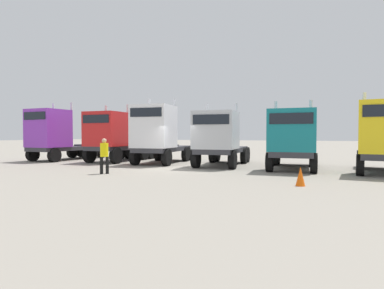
{
  "coord_description": "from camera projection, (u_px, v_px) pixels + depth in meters",
  "views": [
    {
      "loc": [
        8.1,
        -16.72,
        1.95
      ],
      "look_at": [
        -0.22,
        3.34,
        1.31
      ],
      "focal_mm": 30.3,
      "sensor_mm": 36.0,
      "label": 1
    }
  ],
  "objects": [
    {
      "name": "traffic_cone_near",
      "position": [
        300.0,
        176.0,
        12.37
      ],
      "size": [
        0.36,
        0.36,
        0.74
      ],
      "primitive_type": "cone",
      "color": "#F2590C",
      "rests_on": "ground"
    },
    {
      "name": "semi_truck_teal",
      "position": [
        292.0,
        139.0,
        17.89
      ],
      "size": [
        2.86,
        6.23,
        3.9
      ],
      "rotation": [
        0.0,
        0.0,
        -1.52
      ],
      "color": "#333338",
      "rests_on": "ground"
    },
    {
      "name": "semi_truck_purple",
      "position": [
        55.0,
        135.0,
        24.57
      ],
      "size": [
        2.73,
        6.36,
        4.44
      ],
      "rotation": [
        0.0,
        0.0,
        -1.6
      ],
      "color": "#333338",
      "rests_on": "ground"
    },
    {
      "name": "semi_truck_silver",
      "position": [
        219.0,
        138.0,
        19.92
      ],
      "size": [
        2.95,
        6.39,
        3.95
      ],
      "rotation": [
        0.0,
        0.0,
        -1.5
      ],
      "color": "#333338",
      "rests_on": "ground"
    },
    {
      "name": "semi_truck_red",
      "position": [
        112.0,
        136.0,
        23.36
      ],
      "size": [
        2.66,
        6.19,
        4.15
      ],
      "rotation": [
        0.0,
        0.0,
        -1.55
      ],
      "color": "#333338",
      "rests_on": "ground"
    },
    {
      "name": "semi_truck_white",
      "position": [
        158.0,
        134.0,
        21.69
      ],
      "size": [
        3.11,
        6.41,
        4.48
      ],
      "rotation": [
        0.0,
        0.0,
        -1.48
      ],
      "color": "#333338",
      "rests_on": "ground"
    },
    {
      "name": "ground",
      "position": [
        173.0,
        169.0,
        18.6
      ],
      "size": [
        200.0,
        200.0,
        0.0
      ],
      "primitive_type": "plane",
      "color": "gray"
    },
    {
      "name": "visitor_in_hivis",
      "position": [
        104.0,
        153.0,
        16.24
      ],
      "size": [
        0.56,
        0.56,
        1.78
      ],
      "rotation": [
        0.0,
        0.0,
        5.32
      ],
      "color": "black",
      "rests_on": "ground"
    }
  ]
}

